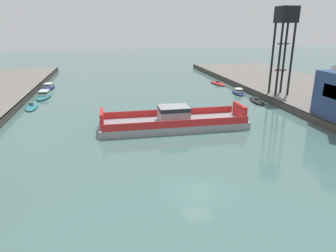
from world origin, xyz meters
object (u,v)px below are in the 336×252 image
object	(u,v)px
moored_boat_far_left	(44,95)
moored_boat_upstream_b	(48,87)
moored_boat_near_left	(257,101)
crane_tower	(286,25)
moored_boat_far_right	(218,83)
chain_ferry	(174,121)
moored_boat_mid_right	(238,92)
moored_boat_mid_left	(31,106)

from	to	relation	value
moored_boat_far_left	moored_boat_upstream_b	world-z (taller)	moored_boat_far_left
moored_boat_near_left	moored_boat_far_left	bearing A→B (deg)	163.33
moored_boat_upstream_b	crane_tower	bearing A→B (deg)	-23.94
moored_boat_far_right	crane_tower	size ratio (longest dim) A/B	0.43
moored_boat_upstream_b	crane_tower	world-z (taller)	crane_tower
chain_ferry	moored_boat_upstream_b	bearing A→B (deg)	123.62
moored_boat_near_left	moored_boat_upstream_b	world-z (taller)	moored_boat_upstream_b
crane_tower	moored_boat_mid_right	bearing A→B (deg)	128.67
moored_boat_mid_left	chain_ferry	bearing A→B (deg)	-36.03
moored_boat_near_left	moored_boat_upstream_b	distance (m)	51.56
moored_boat_upstream_b	moored_boat_far_right	bearing A→B (deg)	-3.05
moored_boat_mid_right	moored_boat_mid_left	bearing A→B (deg)	-175.11
chain_ferry	moored_boat_mid_right	world-z (taller)	chain_ferry
moored_boat_mid_right	moored_boat_far_left	bearing A→B (deg)	173.51
moored_boat_far_right	moored_boat_upstream_b	xyz separation A→B (m)	(-44.90, 2.39, 0.23)
moored_boat_far_left	moored_boat_near_left	bearing A→B (deg)	-16.67
moored_boat_mid_right	moored_boat_far_right	world-z (taller)	moored_boat_mid_right
moored_boat_mid_right	moored_boat_far_left	world-z (taller)	moored_boat_far_left
chain_ferry	crane_tower	distance (m)	33.42
moored_boat_upstream_b	moored_boat_near_left	bearing A→B (deg)	-27.41
moored_boat_mid_left	moored_boat_upstream_b	distance (m)	19.19
moored_boat_far_left	crane_tower	world-z (taller)	crane_tower
moored_boat_mid_right	crane_tower	world-z (taller)	crane_tower
moored_boat_mid_left	crane_tower	distance (m)	53.60
moored_boat_far_left	moored_boat_upstream_b	size ratio (longest dim) A/B	0.99
moored_boat_mid_right	moored_boat_near_left	bearing A→B (deg)	-86.33
moored_boat_mid_left	moored_boat_far_left	size ratio (longest dim) A/B	0.98
crane_tower	moored_boat_far_right	bearing A→B (deg)	107.09
moored_boat_mid_left	moored_boat_upstream_b	xyz separation A→B (m)	(0.10, 19.19, 0.28)
moored_boat_near_left	crane_tower	size ratio (longest dim) A/B	0.41
chain_ferry	moored_boat_mid_left	xyz separation A→B (m)	(-24.90, 18.11, -0.86)
moored_boat_mid_right	crane_tower	xyz separation A→B (m)	(5.91, -7.39, 15.06)
moored_boat_mid_right	moored_boat_upstream_b	xyz separation A→B (m)	(-45.23, 15.31, -0.01)
chain_ferry	crane_tower	world-z (taller)	crane_tower
moored_boat_near_left	moored_boat_mid_left	distance (m)	46.09
moored_boat_mid_right	moored_boat_upstream_b	size ratio (longest dim) A/B	0.78
moored_boat_mid_left	crane_tower	bearing A→B (deg)	-3.92
moored_boat_far_left	moored_boat_far_right	world-z (taller)	moored_boat_far_left
moored_boat_far_right	crane_tower	bearing A→B (deg)	-72.91
moored_boat_mid_right	moored_boat_far_right	bearing A→B (deg)	91.47
chain_ferry	moored_boat_upstream_b	world-z (taller)	chain_ferry
chain_ferry	moored_boat_far_left	distance (m)	36.20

